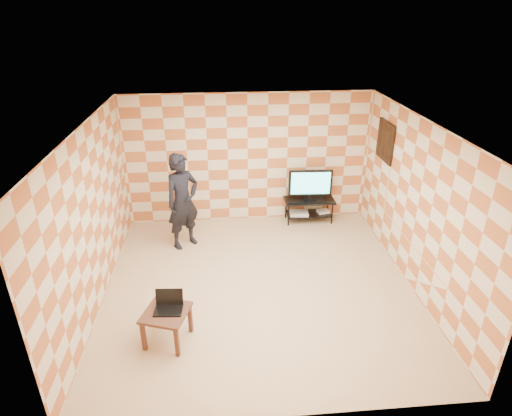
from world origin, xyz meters
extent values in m
plane|color=tan|center=(0.00, 0.00, 0.00)|extent=(5.00, 5.00, 0.00)
cube|color=beige|center=(0.00, 2.50, 1.35)|extent=(5.00, 0.02, 2.70)
cube|color=beige|center=(0.00, -2.50, 1.35)|extent=(5.00, 0.02, 2.70)
cube|color=beige|center=(-2.50, 0.00, 1.35)|extent=(0.02, 5.00, 2.70)
cube|color=beige|center=(2.50, 0.00, 1.35)|extent=(0.02, 5.00, 2.70)
cube|color=white|center=(0.00, 0.00, 2.70)|extent=(5.00, 5.00, 0.02)
cube|color=black|center=(2.47, 1.55, 1.95)|extent=(0.04, 0.72, 0.72)
cube|color=black|center=(2.47, 1.55, 1.95)|extent=(0.04, 0.03, 0.68)
cube|color=black|center=(2.47, 1.55, 1.95)|extent=(0.04, 0.68, 0.03)
cube|color=black|center=(1.28, 2.25, 0.48)|extent=(1.05, 0.47, 0.04)
cube|color=black|center=(1.28, 2.25, 0.16)|extent=(0.95, 0.42, 0.03)
cylinder|color=black|center=(0.81, 2.06, 0.25)|extent=(0.03, 0.03, 0.50)
cylinder|color=black|center=(0.81, 2.44, 0.25)|extent=(0.03, 0.03, 0.50)
cylinder|color=black|center=(1.74, 2.06, 0.25)|extent=(0.03, 0.03, 0.50)
cylinder|color=black|center=(1.74, 2.44, 0.25)|extent=(0.03, 0.03, 0.50)
cube|color=black|center=(1.28, 2.25, 0.51)|extent=(0.27, 0.18, 0.03)
cube|color=black|center=(1.28, 2.25, 0.57)|extent=(0.07, 0.05, 0.08)
cube|color=black|center=(1.28, 2.25, 0.88)|extent=(0.91, 0.10, 0.55)
cube|color=#50F1F8|center=(1.28, 2.22, 0.88)|extent=(0.81, 0.05, 0.48)
cube|color=silver|center=(1.06, 2.22, 0.20)|extent=(0.41, 0.31, 0.06)
cube|color=silver|center=(1.60, 2.26, 0.20)|extent=(0.28, 0.23, 0.06)
cube|color=#3D2013|center=(-1.38, -1.14, 0.48)|extent=(0.72, 0.72, 0.04)
cube|color=#3D2013|center=(-1.68, -1.29, 0.23)|extent=(0.07, 0.07, 0.46)
cube|color=#3D2013|center=(-1.53, -0.84, 0.23)|extent=(0.07, 0.07, 0.46)
cube|color=#3D2013|center=(-1.22, -1.45, 0.23)|extent=(0.07, 0.07, 0.46)
cube|color=#3D2013|center=(-1.07, -0.99, 0.23)|extent=(0.07, 0.07, 0.46)
cube|color=black|center=(-1.34, -1.13, 0.51)|extent=(0.39, 0.29, 0.02)
cube|color=black|center=(-1.33, -1.00, 0.63)|extent=(0.38, 0.09, 0.24)
imported|color=black|center=(-1.29, 1.47, 0.92)|extent=(0.80, 0.76, 1.84)
camera|label=1|loc=(-0.57, -5.80, 4.26)|focal=30.00mm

